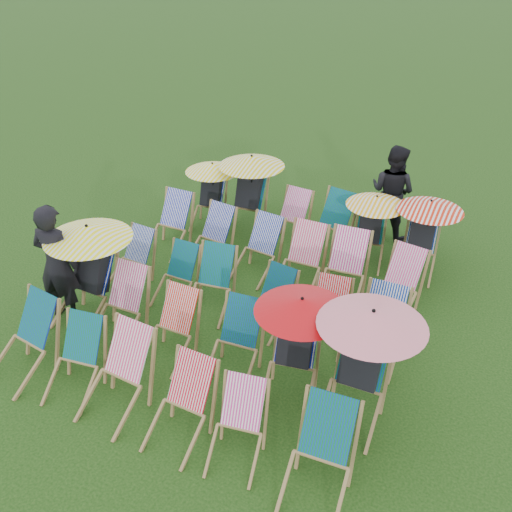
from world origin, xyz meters
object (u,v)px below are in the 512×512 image
at_px(deckchair_0, 22,341).
at_px(deckchair_5, 319,459).
at_px(person_left, 57,263).
at_px(deckchair_29, 422,236).
at_px(person_rear, 392,192).

height_order(deckchair_0, deckchair_5, deckchair_0).
relative_size(deckchair_5, person_left, 0.54).
relative_size(deckchair_5, deckchair_29, 0.79).
bearing_deg(person_left, deckchair_29, -147.71).
bearing_deg(person_left, person_rear, -134.89).
distance_m(deckchair_5, deckchair_29, 4.70).
bearing_deg(deckchair_29, person_left, -146.28).
height_order(deckchair_29, person_rear, person_rear).
xyz_separation_m(deckchair_5, person_rear, (-0.88, 5.70, 0.37)).
bearing_deg(deckchair_5, deckchair_0, 175.79).
bearing_deg(deckchair_0, person_left, 116.38).
xyz_separation_m(deckchair_5, person_left, (-4.40, 1.11, 0.42)).
bearing_deg(deckchair_0, deckchair_5, 7.15).
height_order(deckchair_0, deckchair_29, deckchair_29).
relative_size(deckchair_0, deckchair_29, 0.80).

